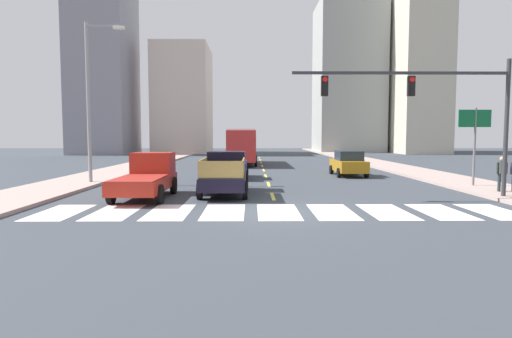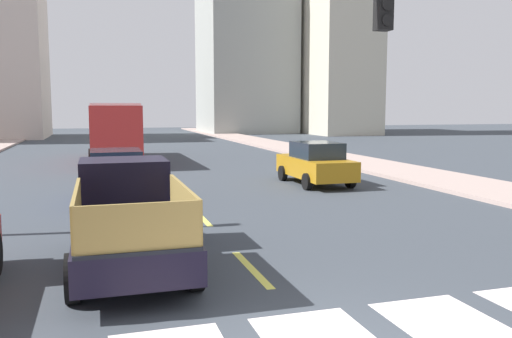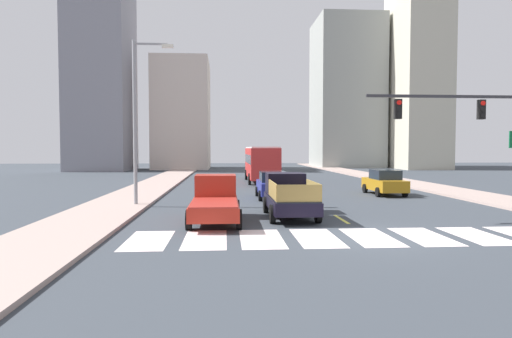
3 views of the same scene
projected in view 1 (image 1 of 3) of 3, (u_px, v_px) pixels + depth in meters
ground_plane at (278, 212)px, 15.72m from camera, size 160.00×160.00×0.00m
sidewalk_right at (408, 170)px, 33.78m from camera, size 3.66×110.00×0.15m
sidewalk_left at (119, 170)px, 33.55m from camera, size 3.66×110.00×0.15m
crosswalk_stripe_0 at (60, 212)px, 15.64m from camera, size 1.49×3.39×0.01m
crosswalk_stripe_1 at (115, 212)px, 15.66m from camera, size 1.49×3.39×0.01m
crosswalk_stripe_2 at (169, 212)px, 15.68m from camera, size 1.49×3.39×0.01m
crosswalk_stripe_3 at (224, 212)px, 15.70m from camera, size 1.49×3.39×0.01m
crosswalk_stripe_4 at (278, 212)px, 15.72m from camera, size 1.49×3.39×0.01m
crosswalk_stripe_5 at (332, 212)px, 15.74m from camera, size 1.49×3.39×0.01m
crosswalk_stripe_6 at (386, 212)px, 15.76m from camera, size 1.49×3.39×0.01m
crosswalk_stripe_7 at (440, 212)px, 15.78m from camera, size 1.49×3.39×0.01m
crosswalk_stripe_8 at (494, 211)px, 15.80m from camera, size 1.49×3.39×0.01m
lane_dash_0 at (273, 196)px, 19.71m from camera, size 0.16×2.40×0.01m
lane_dash_1 at (269, 184)px, 24.70m from camera, size 0.16×2.40×0.01m
lane_dash_2 at (266, 176)px, 29.68m from camera, size 0.16×2.40×0.01m
lane_dash_3 at (264, 170)px, 34.67m from camera, size 0.16×2.40×0.01m
lane_dash_4 at (262, 166)px, 39.65m from camera, size 0.16×2.40×0.01m
lane_dash_5 at (261, 162)px, 44.64m from camera, size 0.16×2.40×0.01m
lane_dash_6 at (260, 160)px, 49.62m from camera, size 0.16×2.40×0.01m
lane_dash_7 at (259, 158)px, 54.61m from camera, size 0.16×2.40×0.01m
pickup_stakebed at (225, 174)px, 20.75m from camera, size 2.18×5.20×1.96m
pickup_dark at (147, 177)px, 19.50m from camera, size 2.18×5.20×1.96m
city_bus at (242, 144)px, 41.48m from camera, size 2.72×10.80×3.32m
sedan_mid at (233, 165)px, 28.04m from camera, size 2.02×4.40×1.72m
sedan_far at (348, 163)px, 29.80m from camera, size 2.02×4.40×1.72m
traffic_signal_gantry at (438, 101)px, 18.47m from camera, size 9.29×0.27×6.00m
direction_sign_green at (475, 130)px, 22.64m from camera, size 1.70×0.12×4.20m
streetlight_left at (91, 96)px, 24.23m from camera, size 2.20×0.28×9.00m
pedestrian_walking at (502, 171)px, 20.27m from camera, size 0.53×0.34×1.64m
tower_tall_centre at (348, 78)px, 74.56m from camera, size 10.66×11.51×25.09m
block_mid_left at (183, 100)px, 70.08m from camera, size 8.42×11.79×16.88m
block_mid_right at (103, 65)px, 65.00m from camera, size 8.27×10.48×26.69m
block_low_left at (419, 41)px, 67.08m from camera, size 7.05×10.80×34.73m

